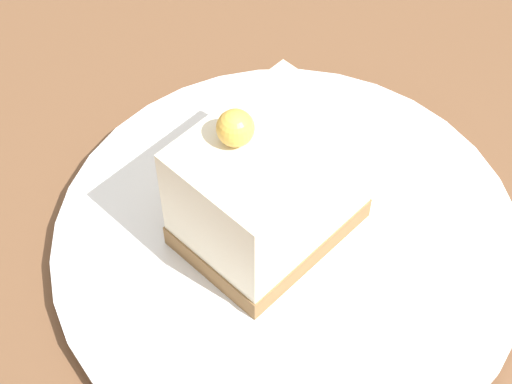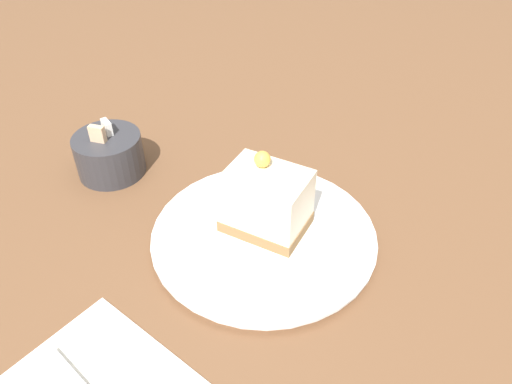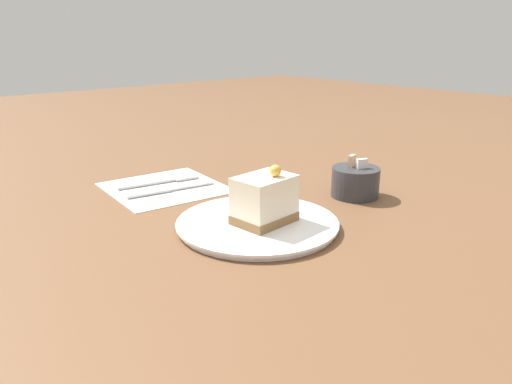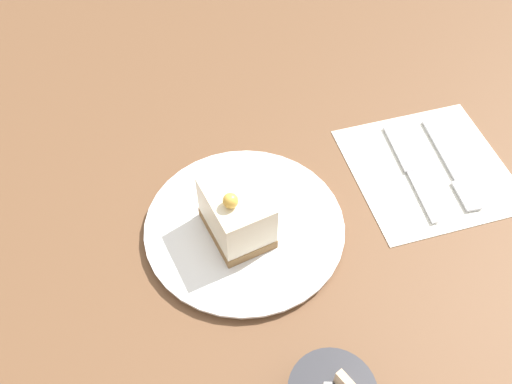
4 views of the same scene
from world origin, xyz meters
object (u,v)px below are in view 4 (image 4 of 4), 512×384
Objects in this scene: fork at (453,171)px; plate at (245,227)px; knife at (405,163)px; cake_slice at (237,213)px.

plate is at bearing 6.30° from fork.
plate is 1.45× the size of knife.
cake_slice is 0.57× the size of fork.
fork is (-0.30, 0.02, -0.00)m from plate.
fork is (-0.32, 0.01, -0.04)m from cake_slice.
cake_slice is (0.01, 0.00, 0.04)m from plate.
plate is at bearing -162.71° from cake_slice.
cake_slice is at bearing 15.09° from knife.
fork is at bearing 176.72° from plate.
plate is 1.51× the size of fork.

